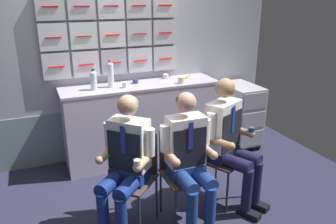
% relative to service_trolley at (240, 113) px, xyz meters
% --- Properties ---
extents(ground, '(4.80, 4.80, 0.04)m').
position_rel_service_trolley_xyz_m(ground, '(-1.58, -0.96, -0.48)').
color(ground, '#27263E').
extents(galley_bulkhead, '(4.20, 0.14, 2.15)m').
position_rel_service_trolley_xyz_m(galley_bulkhead, '(-1.60, 0.41, 0.64)').
color(galley_bulkhead, '#A3A6B1').
rests_on(galley_bulkhead, ground).
extents(galley_counter, '(1.95, 0.53, 0.99)m').
position_rel_service_trolley_xyz_m(galley_counter, '(-1.40, 0.13, 0.03)').
color(galley_counter, '#BEB6C5').
rests_on(galley_counter, ground).
extents(service_trolley, '(0.40, 0.65, 0.86)m').
position_rel_service_trolley_xyz_m(service_trolley, '(0.00, 0.00, 0.00)').
color(service_trolley, black).
rests_on(service_trolley, ground).
extents(folding_chair_left, '(0.57, 0.57, 0.86)m').
position_rel_service_trolley_xyz_m(folding_chair_left, '(-1.86, -1.06, 0.07)').
color(folding_chair_left, '#2D2D33').
rests_on(folding_chair_left, ground).
extents(crew_member_left, '(0.62, 0.63, 1.25)m').
position_rel_service_trolley_xyz_m(crew_member_left, '(-1.98, -1.17, 0.22)').
color(crew_member_left, black).
rests_on(crew_member_left, ground).
extents(folding_chair_center, '(0.40, 0.41, 0.86)m').
position_rel_service_trolley_xyz_m(folding_chair_center, '(-1.43, -1.15, 0.07)').
color(folding_chair_center, '#2D2D33').
rests_on(folding_chair_center, ground).
extents(crew_member_center, '(0.48, 0.59, 1.25)m').
position_rel_service_trolley_xyz_m(crew_member_center, '(-1.43, -1.31, 0.22)').
color(crew_member_center, black).
rests_on(crew_member_center, ground).
extents(folding_chair_right, '(0.54, 0.54, 0.86)m').
position_rel_service_trolley_xyz_m(folding_chair_right, '(-0.98, -1.00, 0.07)').
color(folding_chair_right, '#2D2D33').
rests_on(folding_chair_right, ground).
extents(crew_member_right, '(0.58, 0.69, 1.29)m').
position_rel_service_trolley_xyz_m(crew_member_right, '(-0.91, -1.14, 0.25)').
color(crew_member_right, black).
rests_on(crew_member_right, ground).
extents(water_bottle_tall, '(0.07, 0.07, 0.32)m').
position_rel_service_trolley_xyz_m(water_bottle_tall, '(-1.76, 0.13, 0.68)').
color(water_bottle_tall, silver).
rests_on(water_bottle_tall, galley_counter).
extents(water_bottle_short, '(0.08, 0.08, 0.24)m').
position_rel_service_trolley_xyz_m(water_bottle_short, '(-1.97, 0.09, 0.64)').
color(water_bottle_short, silver).
rests_on(water_bottle_short, galley_counter).
extents(paper_cup_tan, '(0.06, 0.06, 0.07)m').
position_rel_service_trolley_xyz_m(paper_cup_tan, '(-1.62, 0.04, 0.56)').
color(paper_cup_tan, silver).
rests_on(paper_cup_tan, galley_counter).
extents(coffee_cup_white, '(0.08, 0.08, 0.08)m').
position_rel_service_trolley_xyz_m(coffee_cup_white, '(-0.93, -0.04, 0.57)').
color(coffee_cup_white, silver).
rests_on(coffee_cup_white, galley_counter).
extents(coffee_cup_spare, '(0.08, 0.08, 0.06)m').
position_rel_service_trolley_xyz_m(coffee_cup_spare, '(-1.00, 0.28, 0.56)').
color(coffee_cup_spare, silver).
rests_on(coffee_cup_spare, galley_counter).
extents(paper_cup_blue, '(0.07, 0.07, 0.06)m').
position_rel_service_trolley_xyz_m(paper_cup_blue, '(-1.44, 0.20, 0.56)').
color(paper_cup_blue, navy).
rests_on(paper_cup_blue, galley_counter).
extents(snack_banana, '(0.17, 0.10, 0.04)m').
position_rel_service_trolley_xyz_m(snack_banana, '(-0.77, 0.19, 0.55)').
color(snack_banana, yellow).
rests_on(snack_banana, galley_counter).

